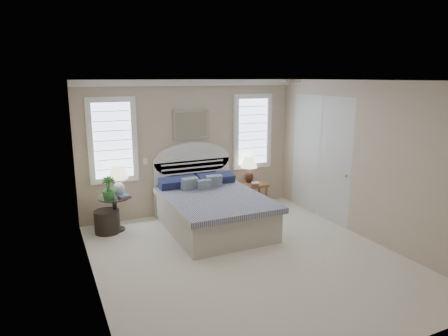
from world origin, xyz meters
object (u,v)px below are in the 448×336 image
Objects in this scene: bed at (211,207)px; lamp_left at (118,178)px; floor_pot at (107,222)px; lamp_right at (249,167)px; nightstand_right at (255,190)px; side_table_left at (115,210)px.

bed is 4.00× the size of lamp_left.
lamp_left is at bearing 157.49° from bed.
floor_pot is (-1.81, 0.55, -0.18)m from bed.
lamp_right is at bearing 3.98° from lamp_left.
nightstand_right is 0.93× the size of lamp_right.
lamp_right is (-0.07, 0.14, 0.49)m from nightstand_right.
side_table_left reaches higher than nightstand_right.
lamp_left is (-2.85, -0.05, 0.59)m from nightstand_right.
lamp_right reaches higher than floor_pot.
side_table_left reaches higher than floor_pot.
side_table_left is 1.19× the size of nightstand_right.
bed is 1.75m from side_table_left.
side_table_left is at bearing 160.26° from bed.
bed is 1.57m from lamp_right.
nightstand_right is at bearing 1.01° from lamp_left.
side_table_left is 2.93m from lamp_right.
bed is at bearing -145.85° from lamp_right.
floor_pot is at bearing 163.13° from bed.
lamp_left reaches higher than nightstand_right.
nightstand_right is 2.91m from lamp_left.
lamp_right is (2.78, 0.19, -0.10)m from lamp_left.
nightstand_right is 1.17× the size of floor_pot.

